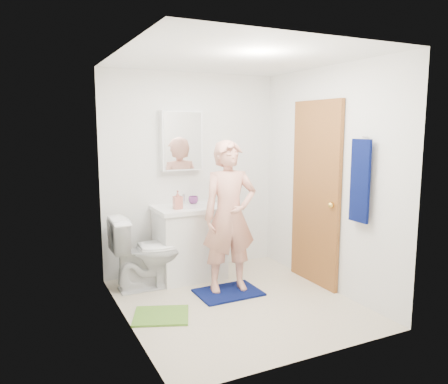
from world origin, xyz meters
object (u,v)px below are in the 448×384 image
Objects in this scene: vanity_cabinet at (189,244)px; toilet at (148,252)px; soap_dispenser at (178,200)px; towel at (360,181)px; toothbrush_cup at (193,200)px; medicine_cabinet at (181,141)px; man at (229,216)px.

vanity_cabinet is 0.98× the size of toilet.
vanity_cabinet is 0.54m from toilet.
toilet is at bearing -175.69° from soap_dispenser.
vanity_cabinet is at bearing 128.47° from towel.
soap_dispenser reaches higher than toothbrush_cup.
medicine_cabinet reaches higher than towel.
man reaches higher than toilet.
medicine_cabinet is at bearing 139.60° from toothbrush_cup.
soap_dispenser is at bearing 135.28° from man.
towel is at bearing -46.02° from soap_dispenser.
toilet is at bearing 141.28° from towel.
man is at bearing -122.05° from toilet.
vanity_cabinet is 2.08m from towel.
towel reaches higher than toothbrush_cup.
man is (0.22, -0.60, 0.42)m from vanity_cabinet.
vanity_cabinet is 1.14× the size of medicine_cabinet.
soap_dispenser is 0.36m from toothbrush_cup.
toilet is 0.99m from man.
man is at bearing -69.64° from vanity_cabinet.
soap_dispenser is (0.36, 0.03, 0.55)m from toilet.
toothbrush_cup is at bearing -67.89° from toilet.
toilet is at bearing -147.27° from medicine_cabinet.
soap_dispenser is 0.66m from man.
vanity_cabinet is at bearing 118.35° from man.
toilet reaches higher than vanity_cabinet.
soap_dispenser is at bearing -118.26° from medicine_cabinet.
man is (0.12, -0.73, -0.07)m from toothbrush_cup.
medicine_cabinet is at bearing 124.61° from towel.
toothbrush_cup is at bearing 106.89° from man.
medicine_cabinet is at bearing -56.40° from toilet.
toothbrush_cup is 0.07× the size of man.
toilet is at bearing 155.07° from man.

